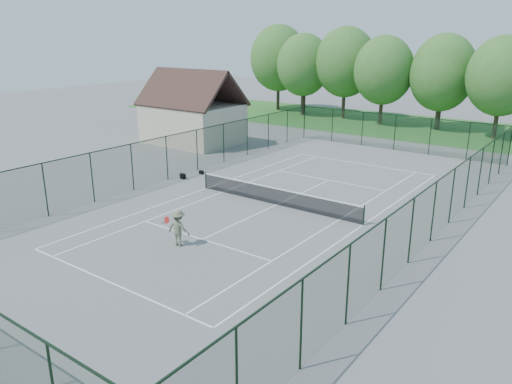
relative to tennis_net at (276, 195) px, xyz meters
The scene contains 10 objects.
ground 0.58m from the tennis_net, ahead, with size 140.00×140.00×0.00m, color slate.
grass_far 30.01m from the tennis_net, 90.00° to the left, with size 80.00×16.00×0.01m, color #317128.
court_lines 0.57m from the tennis_net, ahead, with size 11.05×23.85×0.01m.
tennis_net is the anchor object (origin of this frame).
fence_enclosure 0.98m from the tennis_net, ahead, with size 18.05×36.05×3.02m.
utility_building 19.04m from the tennis_net, 147.99° to the left, with size 8.60×6.27×6.63m.
tree_line_far 30.48m from the tennis_net, 90.00° to the left, with size 39.40×6.40×9.70m.
sports_bag_a 8.35m from the tennis_net, behind, with size 0.44×0.26×0.35m, color black.
sports_bag_b 8.47m from the tennis_net, 163.44° to the left, with size 0.31×0.19×0.24m, color black.
tennis_player 7.59m from the tennis_net, 93.15° to the right, with size 1.87×0.85×1.76m.
Camera 1 is at (15.42, -22.92, 9.56)m, focal length 35.00 mm.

